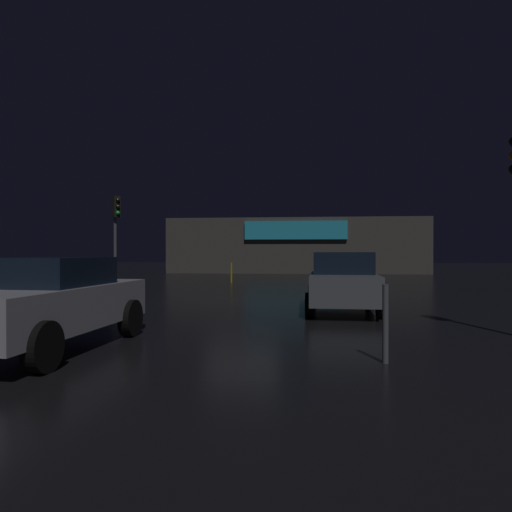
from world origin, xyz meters
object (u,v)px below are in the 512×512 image
at_px(traffic_signal_opposite, 116,223).
at_px(car_far, 343,281).
at_px(car_crossing, 48,302).
at_px(store_building, 297,246).

distance_m(traffic_signal_opposite, car_far, 13.95).
height_order(traffic_signal_opposite, car_far, traffic_signal_opposite).
relative_size(car_far, car_crossing, 1.01).
distance_m(store_building, traffic_signal_opposite, 19.72).
relative_size(store_building, traffic_signal_opposite, 4.58).
bearing_deg(store_building, car_crossing, -96.10).
bearing_deg(car_crossing, car_far, 47.68).
distance_m(store_building, car_far, 26.92).
bearing_deg(car_crossing, store_building, 83.90).
bearing_deg(traffic_signal_opposite, car_far, -41.17).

